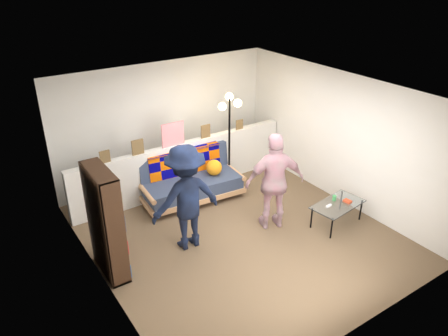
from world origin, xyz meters
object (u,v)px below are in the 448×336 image
coffee_table (338,205)px  person_right (275,182)px  person_left (186,198)px  floor_lamp (230,122)px  bookshelf (106,226)px  futon_sofa (191,180)px

coffee_table → person_right: bearing=149.2°
coffee_table → person_left: 2.62m
coffee_table → person_left: size_ratio=0.58×
coffee_table → floor_lamp: 2.51m
coffee_table → person_right: 1.20m
bookshelf → person_right: person_right is taller
futon_sofa → person_left: person_left is taller
bookshelf → person_right: 2.75m
futon_sofa → bookshelf: bookshelf is taller
bookshelf → floor_lamp: size_ratio=0.88×
floor_lamp → person_right: floor_lamp is taller
person_left → person_right: person_left is taller
coffee_table → person_right: (-0.94, 0.56, 0.48)m
person_left → person_right: 1.51m
bookshelf → floor_lamp: bearing=22.8°
coffee_table → person_right: person_right is taller
bookshelf → person_left: (1.25, -0.07, 0.09)m
floor_lamp → person_right: bearing=-98.0°
futon_sofa → person_right: 1.79m
coffee_table → person_left: bearing=159.6°
coffee_table → futon_sofa: bearing=127.1°
futon_sofa → bookshelf: bearing=-149.9°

